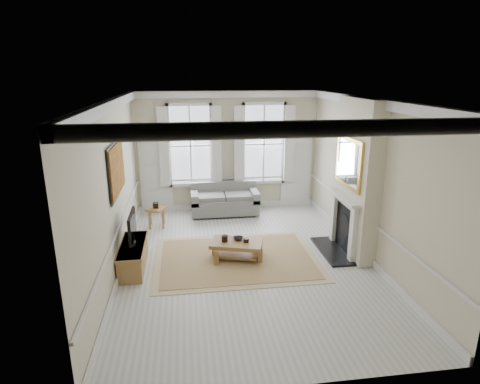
{
  "coord_description": "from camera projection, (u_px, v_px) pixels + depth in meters",
  "views": [
    {
      "loc": [
        -1.2,
        -7.7,
        3.89
      ],
      "look_at": [
        0.01,
        1.01,
        1.25
      ],
      "focal_mm": 30.0,
      "sensor_mm": 36.0,
      "label": 1
    }
  ],
  "objects": [
    {
      "name": "side_table",
      "position": [
        156.0,
        212.0,
        10.4
      ],
      "size": [
        0.56,
        0.56,
        0.51
      ],
      "rotation": [
        0.0,
        0.0,
        -0.43
      ],
      "color": "brown",
      "rests_on": "floor"
    },
    {
      "name": "fireplace",
      "position": [
        343.0,
        221.0,
        8.85
      ],
      "size": [
        0.21,
        1.45,
        1.33
      ],
      "color": "silver",
      "rests_on": "floor"
    },
    {
      "name": "back_wall",
      "position": [
        227.0,
        151.0,
        11.5
      ],
      "size": [
        5.2,
        0.0,
        5.2
      ],
      "primitive_type": "plane",
      "rotation": [
        1.57,
        0.0,
        0.0
      ],
      "color": "beige",
      "rests_on": "floor"
    },
    {
      "name": "window_right",
      "position": [
        264.0,
        144.0,
        11.54
      ],
      "size": [
        1.26,
        0.2,
        2.2
      ],
      "primitive_type": null,
      "color": "#B2BCC6",
      "rests_on": "back_wall"
    },
    {
      "name": "sofa",
      "position": [
        224.0,
        201.0,
        11.4
      ],
      "size": [
        1.89,
        0.92,
        0.87
      ],
      "color": "slate",
      "rests_on": "floor"
    },
    {
      "name": "bowl",
      "position": [
        238.0,
        239.0,
        8.66
      ],
      "size": [
        0.26,
        0.26,
        0.05
      ],
      "primitive_type": "imported",
      "rotation": [
        0.0,
        0.0,
        -0.18
      ],
      "color": "black",
      "rests_on": "coffee_table"
    },
    {
      "name": "painting",
      "position": [
        117.0,
        169.0,
        7.94
      ],
      "size": [
        0.05,
        1.66,
        1.06
      ],
      "primitive_type": "cube",
      "color": "#A6751C",
      "rests_on": "left_wall"
    },
    {
      "name": "ceiling",
      "position": [
        247.0,
        99.0,
        7.6
      ],
      "size": [
        7.2,
        7.2,
        0.0
      ],
      "primitive_type": "plane",
      "rotation": [
        3.14,
        0.0,
        0.0
      ],
      "color": "white",
      "rests_on": "back_wall"
    },
    {
      "name": "left_wall",
      "position": [
        114.0,
        190.0,
        7.75
      ],
      "size": [
        0.0,
        7.2,
        7.2
      ],
      "primitive_type": "plane",
      "rotation": [
        1.57,
        0.0,
        1.57
      ],
      "color": "beige",
      "rests_on": "floor"
    },
    {
      "name": "mirror",
      "position": [
        348.0,
        163.0,
        8.47
      ],
      "size": [
        0.06,
        1.26,
        1.06
      ],
      "primitive_type": "cube",
      "color": "gold",
      "rests_on": "chimney_breast"
    },
    {
      "name": "ceramic_pot_a",
      "position": [
        225.0,
        238.0,
        8.56
      ],
      "size": [
        0.13,
        0.13,
        0.13
      ],
      "primitive_type": "cylinder",
      "color": "black",
      "rests_on": "coffee_table"
    },
    {
      "name": "tv",
      "position": [
        132.0,
        226.0,
        8.05
      ],
      "size": [
        0.08,
        0.9,
        0.68
      ],
      "color": "black",
      "rests_on": "tv_stand"
    },
    {
      "name": "floor",
      "position": [
        246.0,
        261.0,
        8.58
      ],
      "size": [
        7.2,
        7.2,
        0.0
      ],
      "primitive_type": "plane",
      "color": "#B7B5AD",
      "rests_on": "ground"
    },
    {
      "name": "ceramic_pot_b",
      "position": [
        246.0,
        240.0,
        8.53
      ],
      "size": [
        0.12,
        0.12,
        0.09
      ],
      "primitive_type": "cylinder",
      "color": "black",
      "rests_on": "coffee_table"
    },
    {
      "name": "door_right",
      "position": [
        296.0,
        168.0,
        11.89
      ],
      "size": [
        0.9,
        0.08,
        2.3
      ],
      "primitive_type": "cube",
      "color": "silver",
      "rests_on": "floor"
    },
    {
      "name": "right_wall",
      "position": [
        368.0,
        180.0,
        8.43
      ],
      "size": [
        0.0,
        7.2,
        7.2
      ],
      "primitive_type": "plane",
      "rotation": [
        1.57,
        0.0,
        -1.57
      ],
      "color": "beige",
      "rests_on": "floor"
    },
    {
      "name": "coffee_table",
      "position": [
        237.0,
        245.0,
        8.59
      ],
      "size": [
        1.22,
        0.92,
        0.41
      ],
      "rotation": [
        0.0,
        0.0,
        -0.29
      ],
      "color": "brown",
      "rests_on": "rug"
    },
    {
      "name": "rug",
      "position": [
        237.0,
        258.0,
        8.68
      ],
      "size": [
        3.5,
        2.6,
        0.02
      ],
      "primitive_type": "cube",
      "color": "#9C7750",
      "rests_on": "floor"
    },
    {
      "name": "hearth",
      "position": [
        332.0,
        251.0,
        9.02
      ],
      "size": [
        0.55,
        1.5,
        0.05
      ],
      "primitive_type": "cube",
      "color": "black",
      "rests_on": "floor"
    },
    {
      "name": "door_left",
      "position": [
        156.0,
        173.0,
        11.35
      ],
      "size": [
        0.9,
        0.08,
        2.3
      ],
      "primitive_type": "cube",
      "color": "silver",
      "rests_on": "floor"
    },
    {
      "name": "window_left",
      "position": [
        190.0,
        146.0,
        11.26
      ],
      "size": [
        1.26,
        0.2,
        2.2
      ],
      "primitive_type": null,
      "color": "#B2BCC6",
      "rests_on": "back_wall"
    },
    {
      "name": "chimney_breast",
      "position": [
        356.0,
        178.0,
        8.6
      ],
      "size": [
        0.35,
        1.7,
        3.38
      ],
      "primitive_type": "cube",
      "color": "beige",
      "rests_on": "floor"
    },
    {
      "name": "tv_stand",
      "position": [
        133.0,
        256.0,
        8.23
      ],
      "size": [
        0.46,
        1.45,
        0.52
      ],
      "primitive_type": "cube",
      "color": "brown",
      "rests_on": "floor"
    }
  ]
}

